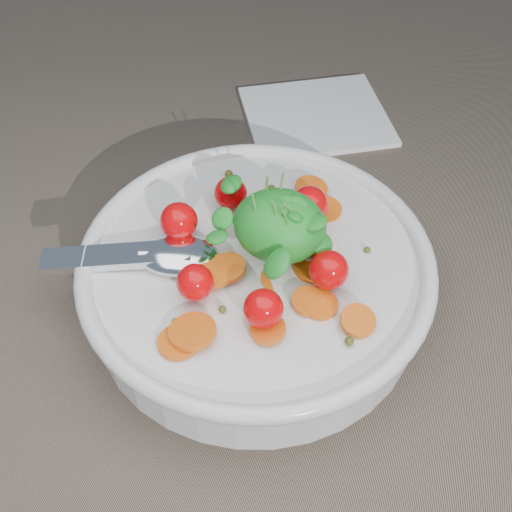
% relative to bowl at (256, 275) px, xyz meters
% --- Properties ---
extents(ground, '(6.00, 6.00, 0.00)m').
position_rel_bowl_xyz_m(ground, '(-0.01, -0.00, -0.03)').
color(ground, '#7A6957').
rests_on(ground, ground).
extents(bowl, '(0.31, 0.29, 0.12)m').
position_rel_bowl_xyz_m(bowl, '(0.00, 0.00, 0.00)').
color(bowl, silver).
rests_on(bowl, ground).
extents(napkin, '(0.20, 0.19, 0.01)m').
position_rel_bowl_xyz_m(napkin, '(-0.01, 0.27, -0.03)').
color(napkin, white).
rests_on(napkin, ground).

